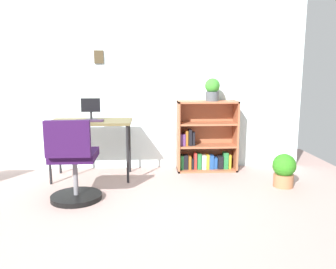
{
  "coord_description": "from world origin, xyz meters",
  "views": [
    {
      "loc": [
        0.5,
        -2.45,
        1.28
      ],
      "look_at": [
        0.71,
        1.19,
        0.62
      ],
      "focal_mm": 36.12,
      "sensor_mm": 36.0,
      "label": 1
    }
  ],
  "objects_px": {
    "office_chair": "(74,166)",
    "potted_plant_floor": "(284,170)",
    "monitor": "(91,109)",
    "desk": "(91,126)",
    "keyboard": "(89,121)",
    "potted_plant_on_shelf": "(212,89)",
    "bookshelf_low": "(205,140)"
  },
  "relations": [
    {
      "from": "office_chair",
      "to": "potted_plant_floor",
      "type": "xyz_separation_m",
      "value": [
        2.29,
        0.33,
        -0.17
      ]
    },
    {
      "from": "monitor",
      "to": "desk",
      "type": "bearing_deg",
      "value": -87.59
    },
    {
      "from": "monitor",
      "to": "keyboard",
      "type": "distance_m",
      "value": 0.19
    },
    {
      "from": "keyboard",
      "to": "potted_plant_on_shelf",
      "type": "xyz_separation_m",
      "value": [
        1.53,
        0.32,
        0.36
      ]
    },
    {
      "from": "keyboard",
      "to": "potted_plant_floor",
      "type": "distance_m",
      "value": 2.34
    },
    {
      "from": "potted_plant_floor",
      "to": "desk",
      "type": "bearing_deg",
      "value": 168.1
    },
    {
      "from": "office_chair",
      "to": "monitor",
      "type": "bearing_deg",
      "value": 86.78
    },
    {
      "from": "potted_plant_floor",
      "to": "monitor",
      "type": "bearing_deg",
      "value": 166.6
    },
    {
      "from": "keyboard",
      "to": "bookshelf_low",
      "type": "distance_m",
      "value": 1.54
    },
    {
      "from": "desk",
      "to": "bookshelf_low",
      "type": "height_order",
      "value": "bookshelf_low"
    },
    {
      "from": "desk",
      "to": "bookshelf_low",
      "type": "relative_size",
      "value": 1.06
    },
    {
      "from": "desk",
      "to": "potted_plant_floor",
      "type": "relative_size",
      "value": 2.56
    },
    {
      "from": "potted_plant_on_shelf",
      "to": "bookshelf_low",
      "type": "bearing_deg",
      "value": 143.39
    },
    {
      "from": "desk",
      "to": "potted_plant_floor",
      "type": "height_order",
      "value": "desk"
    },
    {
      "from": "office_chair",
      "to": "potted_plant_on_shelf",
      "type": "distance_m",
      "value": 2.03
    },
    {
      "from": "office_chair",
      "to": "bookshelf_low",
      "type": "distance_m",
      "value": 1.87
    },
    {
      "from": "office_chair",
      "to": "potted_plant_floor",
      "type": "height_order",
      "value": "office_chair"
    },
    {
      "from": "office_chair",
      "to": "bookshelf_low",
      "type": "relative_size",
      "value": 0.92
    },
    {
      "from": "keyboard",
      "to": "potted_plant_floor",
      "type": "bearing_deg",
      "value": -9.99
    },
    {
      "from": "monitor",
      "to": "potted_plant_on_shelf",
      "type": "relative_size",
      "value": 0.91
    },
    {
      "from": "desk",
      "to": "keyboard",
      "type": "relative_size",
      "value": 2.97
    },
    {
      "from": "monitor",
      "to": "office_chair",
      "type": "distance_m",
      "value": 0.99
    },
    {
      "from": "desk",
      "to": "potted_plant_on_shelf",
      "type": "height_order",
      "value": "potted_plant_on_shelf"
    },
    {
      "from": "office_chair",
      "to": "potted_plant_on_shelf",
      "type": "bearing_deg",
      "value": 33.4
    },
    {
      "from": "office_chair",
      "to": "potted_plant_on_shelf",
      "type": "relative_size",
      "value": 2.92
    },
    {
      "from": "potted_plant_on_shelf",
      "to": "desk",
      "type": "bearing_deg",
      "value": -171.07
    },
    {
      "from": "potted_plant_on_shelf",
      "to": "potted_plant_floor",
      "type": "relative_size",
      "value": 0.76
    },
    {
      "from": "bookshelf_low",
      "to": "potted_plant_on_shelf",
      "type": "bearing_deg",
      "value": -36.61
    },
    {
      "from": "bookshelf_low",
      "to": "potted_plant_on_shelf",
      "type": "relative_size",
      "value": 3.17
    },
    {
      "from": "desk",
      "to": "office_chair",
      "type": "distance_m",
      "value": 0.85
    },
    {
      "from": "keyboard",
      "to": "office_chair",
      "type": "xyz_separation_m",
      "value": [
        -0.05,
        -0.73,
        -0.36
      ]
    },
    {
      "from": "desk",
      "to": "potted_plant_floor",
      "type": "bearing_deg",
      "value": -11.9
    }
  ]
}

